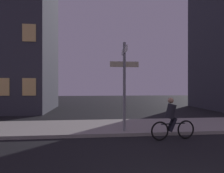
# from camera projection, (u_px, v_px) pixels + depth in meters

# --- Properties ---
(sidewalk_kerb) EXTENTS (40.00, 3.40, 0.14)m
(sidewalk_kerb) POSITION_uv_depth(u_px,v_px,m) (129.00, 126.00, 9.68)
(sidewalk_kerb) COLOR #9E9991
(sidewalk_kerb) RESTS_ON ground_plane
(signpost) EXTENTS (1.25, 1.33, 3.79)m
(signpost) POSITION_uv_depth(u_px,v_px,m) (124.00, 79.00, 8.45)
(signpost) COLOR gray
(signpost) RESTS_ON sidewalk_kerb
(cyclist) EXTENTS (1.81, 0.37, 1.61)m
(cyclist) POSITION_uv_depth(u_px,v_px,m) (172.00, 120.00, 7.51)
(cyclist) COLOR black
(cyclist) RESTS_ON ground_plane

